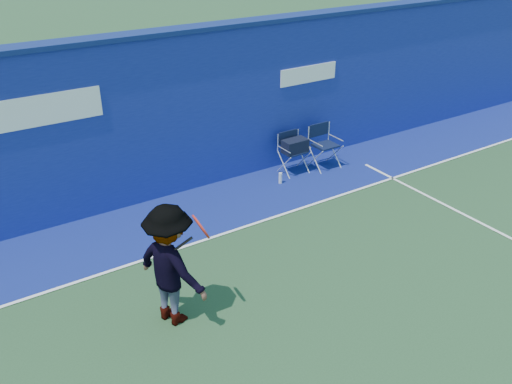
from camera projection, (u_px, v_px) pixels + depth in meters
ground at (317, 364)px, 6.58m from camera, size 80.00×80.00×0.00m
stadium_wall at (142, 120)px, 9.74m from camera, size 24.00×0.50×3.08m
out_of_bounds_strip at (174, 220)px, 9.64m from camera, size 24.00×1.80×0.01m
court_lines at (289, 334)px, 7.02m from camera, size 24.00×12.00×0.01m
directors_chair_left at (294, 157)px, 11.24m from camera, size 0.51×0.46×0.86m
directors_chair_right at (324, 154)px, 11.52m from camera, size 0.55×0.49×0.92m
water_bottle at (280, 178)px, 10.88m from camera, size 0.07×0.07×0.24m
tennis_player at (171, 265)px, 6.93m from camera, size 1.01×1.26×1.71m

